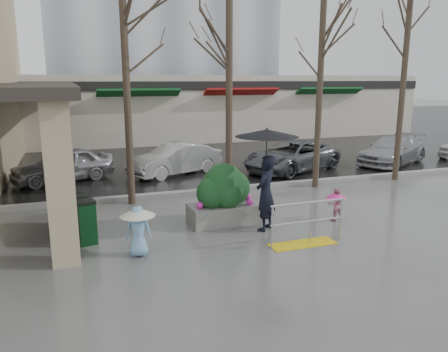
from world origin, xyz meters
TOP-DOWN VIEW (x-y plane):
  - ground at (0.00, 0.00)m, footprint 120.00×120.00m
  - street_asphalt at (0.00, 22.00)m, footprint 120.00×36.00m
  - curb at (0.00, 4.00)m, footprint 120.00×0.30m
  - canopy_slab at (-4.80, 8.00)m, footprint 2.80×18.00m
  - pillar_front at (-3.90, -0.50)m, footprint 0.55×0.55m
  - pillar_back at (-3.90, 6.00)m, footprint 0.55×0.55m
  - storefront_row at (2.00, 17.97)m, footprint 34.00×6.74m
  - handrail at (1.36, -1.20)m, footprint 1.90×0.50m
  - tree_west at (-2.00, 3.60)m, footprint 3.20×3.20m
  - tree_midwest at (1.20, 3.60)m, footprint 3.20×3.20m
  - tree_mideast at (4.50, 3.60)m, footprint 3.20×3.20m
  - tree_east at (8.00, 3.60)m, footprint 3.20×3.20m
  - woman at (0.89, 0.03)m, footprint 1.59×1.59m
  - child_pink at (3.00, 0.07)m, footprint 0.54×0.54m
  - child_blue at (-2.41, -0.60)m, footprint 0.77×0.77m
  - planter at (0.08, 0.91)m, footprint 1.88×1.10m
  - news_boxes at (-3.64, 1.22)m, footprint 0.88×1.93m
  - car_a at (-4.03, 7.47)m, footprint 3.98×2.64m
  - car_b at (0.23, 7.25)m, footprint 4.05×2.67m
  - car_c at (5.00, 6.35)m, footprint 4.99×3.70m
  - car_d at (10.08, 6.26)m, footprint 4.67×3.53m

SIDE VIEW (x-z plane):
  - ground at x=0.00m, z-range 0.00..0.00m
  - street_asphalt at x=0.00m, z-range 0.00..0.01m
  - curb at x=0.00m, z-range 0.00..0.15m
  - handrail at x=1.36m, z-range -0.14..0.89m
  - news_boxes at x=-3.64m, z-range 0.00..1.05m
  - child_pink at x=3.00m, z-range 0.08..0.98m
  - car_a at x=-4.03m, z-range 0.00..1.26m
  - car_b at x=0.23m, z-range 0.00..1.26m
  - car_c at x=5.00m, z-range 0.00..1.26m
  - car_d at x=10.08m, z-range 0.00..1.26m
  - child_blue at x=-2.41m, z-range 0.14..1.27m
  - planter at x=0.08m, z-range -0.04..1.58m
  - woman at x=0.89m, z-range 0.29..2.91m
  - pillar_front at x=-3.90m, z-range 0.00..3.50m
  - pillar_back at x=-3.90m, z-range 0.00..3.50m
  - storefront_row at x=2.00m, z-range 0.01..4.01m
  - canopy_slab at x=-4.80m, z-range 3.50..3.75m
  - tree_mideast at x=4.50m, z-range 1.61..8.11m
  - tree_west at x=-2.00m, z-range 1.68..8.48m
  - tree_midwest at x=1.20m, z-range 1.73..8.73m
  - tree_east at x=8.00m, z-range 1.78..8.98m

